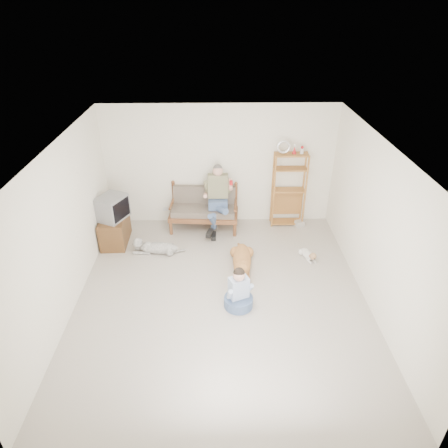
{
  "coord_description": "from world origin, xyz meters",
  "views": [
    {
      "loc": [
        -0.07,
        -5.42,
        4.62
      ],
      "look_at": [
        0.06,
        1.0,
        0.89
      ],
      "focal_mm": 32.0,
      "sensor_mm": 36.0,
      "label": 1
    }
  ],
  "objects_px": {
    "loveseat": "(204,208)",
    "tv_stand": "(115,230)",
    "etagere": "(289,189)",
    "golden_retriever": "(242,262)"
  },
  "relations": [
    {
      "from": "loveseat",
      "to": "tv_stand",
      "type": "xyz_separation_m",
      "value": [
        -1.87,
        -0.6,
        -0.19
      ]
    },
    {
      "from": "loveseat",
      "to": "etagere",
      "type": "xyz_separation_m",
      "value": [
        1.88,
        0.11,
        0.38
      ]
    },
    {
      "from": "loveseat",
      "to": "tv_stand",
      "type": "relative_size",
      "value": 1.7
    },
    {
      "from": "etagere",
      "to": "loveseat",
      "type": "bearing_deg",
      "value": -176.59
    },
    {
      "from": "etagere",
      "to": "tv_stand",
      "type": "height_order",
      "value": "etagere"
    },
    {
      "from": "etagere",
      "to": "tv_stand",
      "type": "distance_m",
      "value": 3.86
    },
    {
      "from": "etagere",
      "to": "golden_retriever",
      "type": "height_order",
      "value": "etagere"
    },
    {
      "from": "tv_stand",
      "to": "loveseat",
      "type": "bearing_deg",
      "value": 16.64
    },
    {
      "from": "etagere",
      "to": "tv_stand",
      "type": "relative_size",
      "value": 2.18
    },
    {
      "from": "etagere",
      "to": "golden_retriever",
      "type": "distance_m",
      "value": 2.19
    }
  ]
}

